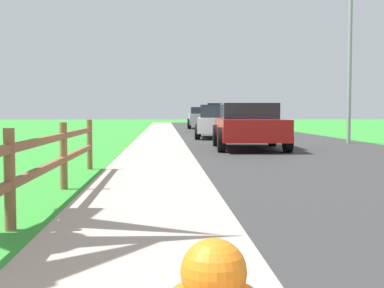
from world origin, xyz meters
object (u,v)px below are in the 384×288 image
parked_car_black (222,118)px  parked_car_silver (202,117)px  street_lamp (353,25)px  parked_suv_red (249,125)px  parked_car_white (220,122)px

parked_car_black → parked_car_silver: size_ratio=1.01×
street_lamp → parked_suv_red: bearing=-147.3°
parked_car_black → street_lamp: (3.61, -11.47, 3.51)m
parked_car_black → parked_car_silver: (-0.61, 7.11, -0.05)m
parked_car_silver → street_lamp: bearing=-77.2°
parked_suv_red → parked_car_silver: size_ratio=1.00×
parked_suv_red → parked_car_white: (-0.19, 7.06, -0.02)m
parked_car_silver → street_lamp: street_lamp is taller
parked_suv_red → street_lamp: street_lamp is taller
parked_suv_red → parked_car_white: size_ratio=1.03×
parked_car_black → street_lamp: street_lamp is taller
parked_car_black → parked_suv_red: bearing=-92.7°
parked_car_white → parked_car_silver: (0.24, 14.27, 0.06)m
street_lamp → parked_car_silver: bearing=102.8°
parked_car_black → street_lamp: bearing=-72.5°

